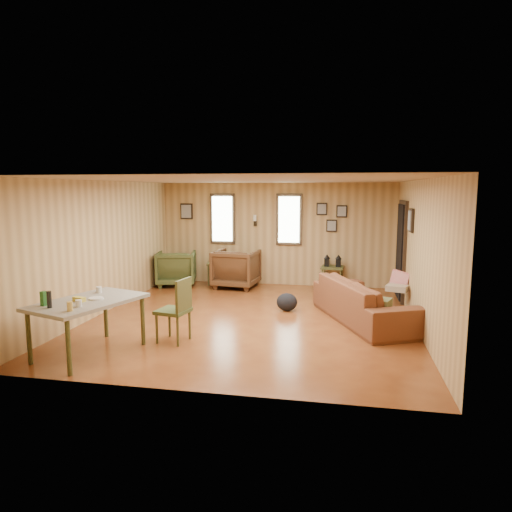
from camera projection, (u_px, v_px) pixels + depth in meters
The scene contains 11 objects.
room at pixel (264, 249), 8.06m from camera, with size 5.54×6.04×2.44m.
sofa at pixel (365, 294), 7.77m from camera, with size 2.43×0.71×0.95m, color brown.
recliner_brown at pixel (236, 267), 10.46m from camera, with size 0.94×0.88×0.97m, color #492B16.
recliner_green at pixel (176, 267), 10.70m from camera, with size 0.87×0.81×0.89m, color #3C431E.
end_table at pixel (218, 269), 10.86m from camera, with size 0.57×0.53×0.64m.
side_table at pixel (333, 265), 10.31m from camera, with size 0.54×0.54×0.79m.
cooler at pixel (330, 294), 9.30m from camera, with size 0.36×0.27×0.25m.
backpack at pixel (287, 302), 8.47m from camera, with size 0.45×0.37×0.34m.
sofa_pillows at pixel (388, 293), 7.74m from camera, with size 0.97×1.84×0.38m.
dining_table at pixel (87, 305), 6.17m from camera, with size 1.30×1.68×0.97m.
dining_chair at pixel (177, 307), 6.69m from camera, with size 0.50×0.50×0.96m.
Camera 1 is at (1.52, -7.61, 2.24)m, focal length 32.00 mm.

